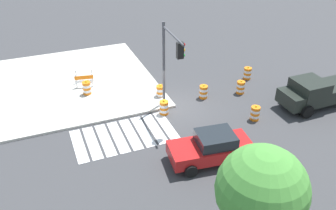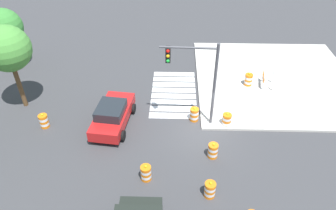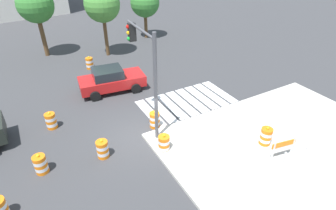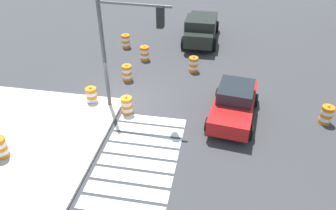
% 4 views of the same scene
% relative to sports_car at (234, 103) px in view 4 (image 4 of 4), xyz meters
% --- Properties ---
extents(ground_plane, '(120.00, 120.00, 0.00)m').
position_rel_sports_car_xyz_m(ground_plane, '(-0.38, -5.58, -0.81)').
color(ground_plane, '#38383A').
extents(crosswalk_stripes, '(5.85, 3.20, 0.02)m').
position_rel_sports_car_xyz_m(crosswalk_stripes, '(3.62, -3.78, -0.80)').
color(crosswalk_stripes, silver).
rests_on(crosswalk_stripes, ground).
extents(sports_car, '(4.49, 2.53, 1.63)m').
position_rel_sports_car_xyz_m(sports_car, '(0.00, 0.00, 0.00)').
color(sports_car, red).
rests_on(sports_car, ground).
extents(pickup_truck, '(5.16, 2.35, 1.92)m').
position_rel_sports_car_xyz_m(pickup_truck, '(-8.83, -2.45, 0.16)').
color(pickup_truck, black).
rests_on(pickup_truck, ground).
extents(traffic_barrel_near_corner, '(0.56, 0.56, 1.02)m').
position_rel_sports_car_xyz_m(traffic_barrel_near_corner, '(-2.62, -6.07, -0.36)').
color(traffic_barrel_near_corner, orange).
rests_on(traffic_barrel_near_corner, ground).
extents(traffic_barrel_crosswalk_end, '(0.56, 0.56, 1.02)m').
position_rel_sports_car_xyz_m(traffic_barrel_crosswalk_end, '(-4.33, -2.44, -0.36)').
color(traffic_barrel_crosswalk_end, orange).
rests_on(traffic_barrel_crosswalk_end, ground).
extents(traffic_barrel_median_near, '(0.56, 0.56, 1.02)m').
position_rel_sports_car_xyz_m(traffic_barrel_median_near, '(-0.30, 4.31, -0.36)').
color(traffic_barrel_median_near, orange).
rests_on(traffic_barrel_median_near, ground).
extents(traffic_barrel_median_far, '(0.56, 0.56, 1.02)m').
position_rel_sports_car_xyz_m(traffic_barrel_median_far, '(-5.31, -5.69, -0.36)').
color(traffic_barrel_median_far, orange).
rests_on(traffic_barrel_median_far, ground).
extents(traffic_barrel_far_curb, '(0.56, 0.56, 1.02)m').
position_rel_sports_car_xyz_m(traffic_barrel_far_curb, '(-6.97, -7.41, -0.36)').
color(traffic_barrel_far_curb, orange).
rests_on(traffic_barrel_far_curb, ground).
extents(traffic_barrel_lane_center, '(0.56, 0.56, 1.02)m').
position_rel_sports_car_xyz_m(traffic_barrel_lane_center, '(0.10, -7.17, -0.36)').
color(traffic_barrel_lane_center, orange).
rests_on(traffic_barrel_lane_center, ground).
extents(traffic_barrel_opposite_curb, '(0.56, 0.56, 1.02)m').
position_rel_sports_car_xyz_m(traffic_barrel_opposite_curb, '(0.63, -5.14, -0.36)').
color(traffic_barrel_opposite_curb, orange).
rests_on(traffic_barrel_opposite_curb, ground).
extents(traffic_barrel_on_sidewalk, '(0.56, 0.56, 1.02)m').
position_rel_sports_car_xyz_m(traffic_barrel_on_sidewalk, '(4.68, -9.30, -0.21)').
color(traffic_barrel_on_sidewalk, orange).
rests_on(traffic_barrel_on_sidewalk, sidewalk_corner).
extents(traffic_light_pole, '(0.48, 3.29, 5.50)m').
position_rel_sports_car_xyz_m(traffic_light_pole, '(0.26, -5.05, 3.10)').
color(traffic_light_pole, '#4C4C51').
rests_on(traffic_light_pole, sidewalk_corner).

